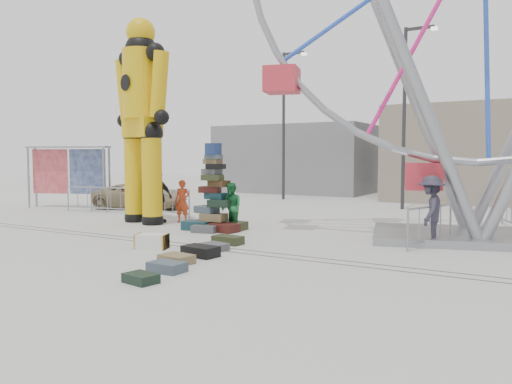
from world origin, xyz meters
The scene contains 26 objects.
ground centered at (0.00, 0.00, 0.00)m, with size 90.00×90.00×0.00m, color #9E9E99.
track_line_near centered at (0.00, 0.60, 0.00)m, with size 40.00×0.04×0.01m, color #47443F.
track_line_far centered at (0.00, 1.00, 0.00)m, with size 40.00×0.04×0.01m, color #47443F.
building_left centered at (-6.00, 22.00, 2.20)m, with size 10.00×8.00×4.40m, color gray.
lamp_post_right centered at (3.09, 13.00, 4.48)m, with size 1.41×0.25×8.00m.
lamp_post_left centered at (-3.91, 15.00, 4.48)m, with size 1.41×0.25×8.00m.
suitcase_tower centered at (-0.63, 3.47, 0.77)m, with size 1.94×1.73×2.77m.
crash_test_dummy centered at (-3.77, 3.62, 3.87)m, with size 2.93×1.29×7.35m.
banner_scaffold centered at (-10.40, 5.90, 2.12)m, with size 3.89×1.94×2.83m.
steamer_trunk centered at (-0.14, 0.00, 0.18)m, with size 0.79×0.46×0.37m, color silver.
row_case_0 centered at (1.18, 1.51, 0.11)m, with size 0.81×0.45×0.23m, color #2E361B.
row_case_1 centered at (1.38, 0.59, 0.09)m, with size 0.65×0.49×0.18m, color #4F5055.
row_case_2 centered at (1.54, -0.21, 0.13)m, with size 0.85×0.51×0.25m, color black.
row_case_3 centered at (1.55, -1.10, 0.10)m, with size 0.71×0.52×0.20m, color olive.
row_case_4 centered at (1.89, -1.82, 0.10)m, with size 0.74×0.49×0.21m, color #3F4E5A.
row_case_5 centered at (2.06, -2.76, 0.09)m, with size 0.63×0.44×0.18m, color black.
barricade_dummy_a centered at (-8.45, 5.24, 0.55)m, with size 2.00×0.10×1.10m, color gray, non-canonical shape.
barricade_dummy_b centered at (-7.25, 5.41, 0.55)m, with size 2.00×0.10×1.10m, color gray, non-canonical shape.
barricade_dummy_c centered at (-4.07, 5.58, 0.55)m, with size 2.00×0.10×1.10m, color gray, non-canonical shape.
barricade_wheel_front centered at (5.96, 3.74, 0.55)m, with size 2.00×0.10×1.10m, color gray, non-canonical shape.
barricade_wheel_back centered at (7.58, 8.73, 0.55)m, with size 2.00×0.10×1.10m, color gray, non-canonical shape.
pedestrian_red centered at (-2.67, 4.43, 0.76)m, with size 0.56×0.36×1.52m, color #B53919.
pedestrian_green centered at (-0.02, 3.56, 0.77)m, with size 0.74×0.58×1.53m, color #196530.
pedestrian_black centered at (-3.36, 3.98, 0.93)m, with size 1.09×0.45×1.85m, color black.
pedestrian_grey centered at (5.92, 4.05, 0.93)m, with size 1.20×0.69×1.85m, color #2A2836.
parked_suv centered at (-7.27, 7.23, 0.58)m, with size 1.93×4.19×1.16m, color #988762.
Camera 1 is at (8.46, -9.57, 2.33)m, focal length 35.00 mm.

